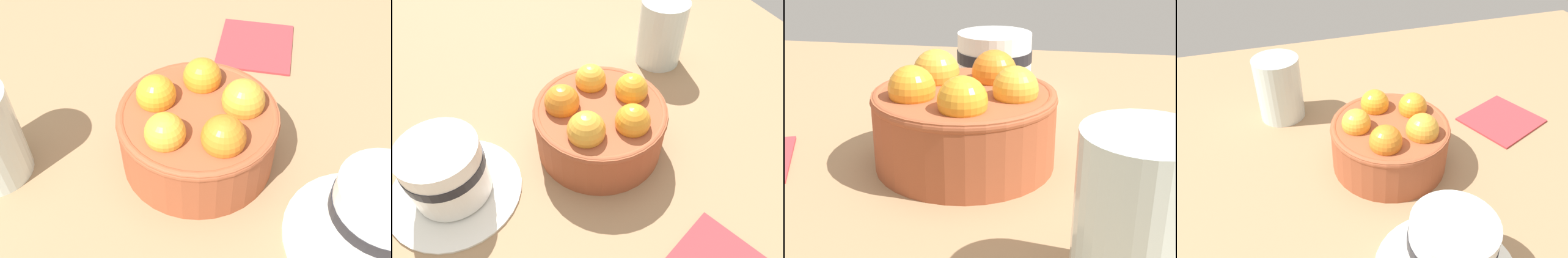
% 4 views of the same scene
% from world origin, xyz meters
% --- Properties ---
extents(ground_plane, '(1.26, 0.85, 0.04)m').
position_xyz_m(ground_plane, '(0.00, 0.00, -0.02)').
color(ground_plane, '#997551').
extents(terracotta_bowl, '(0.15, 0.15, 0.09)m').
position_xyz_m(terracotta_bowl, '(-0.00, 0.00, 0.04)').
color(terracotta_bowl, '#9E4C2D').
rests_on(terracotta_bowl, ground_plane).
extents(coffee_cup, '(0.15, 0.15, 0.08)m').
position_xyz_m(coffee_cup, '(-0.00, 0.18, 0.04)').
color(coffee_cup, white).
rests_on(coffee_cup, ground_plane).
extents(water_glass, '(0.07, 0.07, 0.10)m').
position_xyz_m(water_glass, '(0.12, -0.16, 0.05)').
color(water_glass, silver).
rests_on(water_glass, ground_plane).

